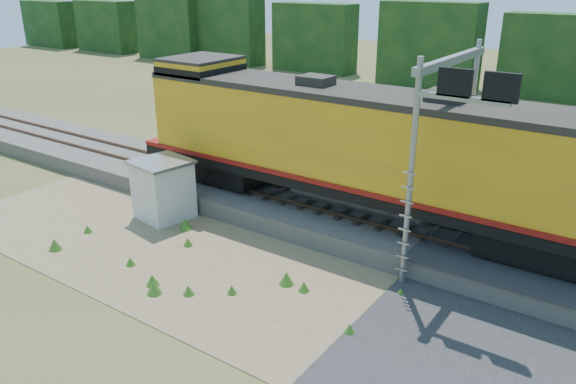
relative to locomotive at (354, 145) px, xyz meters
The scene contains 10 objects.
ground 7.03m from the locomotive, 91.01° to the right, with size 140.00×140.00×0.00m, color #475123.
ballast 3.26m from the locomotive, behind, with size 70.00×5.00×0.80m, color slate.
rails 2.78m from the locomotive, behind, with size 70.00×1.54×0.16m.
dirt_shoulder 6.92m from the locomotive, 110.95° to the right, with size 26.00×8.00×0.03m, color #8C7754.
road 9.38m from the locomotive, 37.33° to the right, with size 7.00×66.00×0.86m.
tree_line_north 32.01m from the locomotive, 90.19° to the left, with size 130.00×3.00×6.50m.
weed_clumps 7.82m from the locomotive, 121.43° to the right, with size 15.00×6.20×0.56m, color #386A1E, non-canonical shape.
locomotive is the anchor object (origin of this frame).
shed 8.36m from the locomotive, 154.14° to the right, with size 2.52×2.52×2.60m.
signal_gantry 4.52m from the locomotive, ahead, with size 3.04×6.20×7.66m.
Camera 1 is at (10.07, -12.84, 9.93)m, focal length 35.00 mm.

